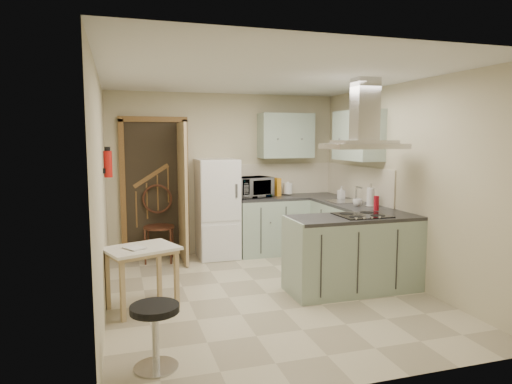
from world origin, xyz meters
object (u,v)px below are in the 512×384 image
object	(u,v)px
peninsula	(353,253)
bentwood_chair	(159,227)
microwave	(252,187)
extractor_hood	(364,146)
stool	(155,336)
drop_leaf_table	(142,278)
fridge	(217,209)

from	to	relation	value
peninsula	bentwood_chair	size ratio (longest dim) A/B	1.52
bentwood_chair	microwave	world-z (taller)	microwave
microwave	extractor_hood	bearing A→B (deg)	-85.52
bentwood_chair	stool	size ratio (longest dim) A/B	1.96
stool	drop_leaf_table	bearing A→B (deg)	91.29
extractor_hood	drop_leaf_table	xyz separation A→B (m)	(-2.55, 0.12, -1.38)
peninsula	stool	bearing A→B (deg)	-153.33
drop_leaf_table	stool	size ratio (longest dim) A/B	1.38
extractor_hood	bentwood_chair	world-z (taller)	extractor_hood
drop_leaf_table	bentwood_chair	xyz separation A→B (m)	(0.35, 1.88, 0.17)
peninsula	stool	xyz separation A→B (m)	(-2.42, -1.21, -0.19)
stool	microwave	distance (m)	3.74
peninsula	bentwood_chair	bearing A→B (deg)	136.45
fridge	bentwood_chair	distance (m)	0.91
bentwood_chair	stool	bearing A→B (deg)	-84.55
fridge	stool	bearing A→B (deg)	-110.46
stool	microwave	bearing A→B (deg)	61.37
fridge	microwave	xyz separation A→B (m)	(0.56, 0.02, 0.31)
peninsula	drop_leaf_table	xyz separation A→B (m)	(-2.45, 0.12, -0.11)
peninsula	drop_leaf_table	distance (m)	2.45
extractor_hood	microwave	distance (m)	2.24
bentwood_chair	microwave	bearing A→B (deg)	11.02
fridge	extractor_hood	xyz separation A→B (m)	(1.32, -1.98, 0.97)
extractor_hood	peninsula	bearing A→B (deg)	180.00
stool	fridge	bearing A→B (deg)	69.54
bentwood_chair	stool	xyz separation A→B (m)	(-0.32, -3.21, -0.25)
microwave	bentwood_chair	bearing A→B (deg)	163.52
peninsula	bentwood_chair	xyz separation A→B (m)	(-2.10, 2.00, 0.06)
fridge	stool	world-z (taller)	fridge
peninsula	stool	world-z (taller)	peninsula
peninsula	extractor_hood	world-z (taller)	extractor_hood
microwave	stool	bearing A→B (deg)	-135.08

